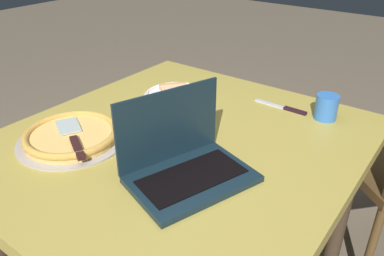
# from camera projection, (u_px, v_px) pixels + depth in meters

# --- Properties ---
(dining_table) EXTENTS (1.20, 1.10, 0.75)m
(dining_table) POSITION_uv_depth(u_px,v_px,m) (179.00, 159.00, 1.32)
(dining_table) COLOR #A9933F
(dining_table) RESTS_ON ground_plane
(laptop) EXTENTS (0.39, 0.33, 0.24)m
(laptop) POSITION_uv_depth(u_px,v_px,m) (184.00, 161.00, 1.08)
(laptop) COLOR #12232E
(laptop) RESTS_ON dining_table
(pizza_plate) EXTENTS (0.26, 0.26, 0.04)m
(pizza_plate) POSITION_uv_depth(u_px,v_px,m) (176.00, 95.00, 1.57)
(pizza_plate) COLOR white
(pizza_plate) RESTS_ON dining_table
(pizza_tray) EXTENTS (0.36, 0.36, 0.04)m
(pizza_tray) POSITION_uv_depth(u_px,v_px,m) (72.00, 136.00, 1.26)
(pizza_tray) COLOR #A79E98
(pizza_tray) RESTS_ON dining_table
(table_knife) EXTENTS (0.03, 0.21, 0.01)m
(table_knife) POSITION_uv_depth(u_px,v_px,m) (285.00, 108.00, 1.49)
(table_knife) COLOR #B5BACD
(table_knife) RESTS_ON dining_table
(drink_cup) EXTENTS (0.08, 0.08, 0.09)m
(drink_cup) POSITION_uv_depth(u_px,v_px,m) (326.00, 107.00, 1.40)
(drink_cup) COLOR #336BBE
(drink_cup) RESTS_ON dining_table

